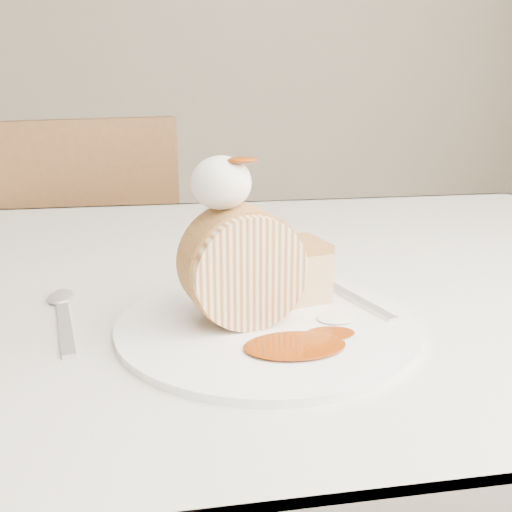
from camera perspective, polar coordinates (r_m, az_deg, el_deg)
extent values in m
cube|color=silver|center=(3.54, -8.91, 23.34)|extent=(5.00, 0.10, 2.80)
cube|color=beige|center=(0.76, -3.52, -2.80)|extent=(1.40, 0.90, 0.04)
cube|color=beige|center=(1.22, -5.61, -1.18)|extent=(1.40, 0.01, 0.28)
cylinder|color=brown|center=(1.43, 21.01, -10.52)|extent=(0.06, 0.06, 0.71)
cube|color=brown|center=(1.55, -17.87, -4.52)|extent=(0.56, 0.56, 0.04)
cube|color=brown|center=(1.30, -16.73, 2.91)|extent=(0.42, 0.20, 0.45)
cylinder|color=brown|center=(1.85, -13.05, -8.40)|extent=(0.04, 0.04, 0.42)
cylinder|color=brown|center=(1.54, -8.46, -13.59)|extent=(0.04, 0.04, 0.42)
cylinder|color=brown|center=(1.46, -22.50, -16.58)|extent=(0.04, 0.04, 0.42)
cylinder|color=white|center=(0.58, 1.15, -6.79)|extent=(0.36, 0.36, 0.01)
cylinder|color=beige|center=(0.56, -1.34, -1.11)|extent=(0.12, 0.08, 0.11)
cube|color=#B98746|center=(0.63, 3.70, -1.82)|extent=(0.08, 0.07, 0.06)
ellipsoid|color=white|center=(0.55, -3.50, 7.32)|extent=(0.06, 0.06, 0.05)
ellipsoid|color=#7D2D05|center=(0.53, -1.38, 10.25)|extent=(0.03, 0.02, 0.01)
cube|color=silver|center=(0.63, 9.93, -4.27)|extent=(0.08, 0.18, 0.00)
cube|color=silver|center=(0.60, -18.53, -6.83)|extent=(0.06, 0.17, 0.00)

